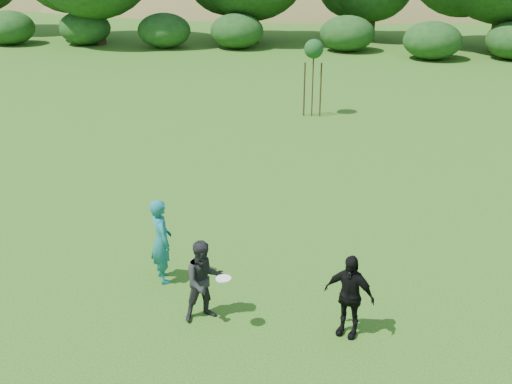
% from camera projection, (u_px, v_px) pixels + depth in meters
% --- Properties ---
extents(ground, '(120.00, 120.00, 0.00)m').
position_uv_depth(ground, '(233.00, 307.00, 12.07)').
color(ground, '#19470C').
rests_on(ground, ground).
extents(player_teal, '(0.69, 0.76, 1.75)m').
position_uv_depth(player_teal, '(161.00, 241.00, 12.66)').
color(player_teal, '#186B70').
rests_on(player_teal, ground).
extents(player_grey, '(0.95, 0.89, 1.55)m').
position_uv_depth(player_grey, '(204.00, 281.00, 11.43)').
color(player_grey, '#232325').
rests_on(player_grey, ground).
extents(player_black, '(0.98, 0.67, 1.54)m').
position_uv_depth(player_black, '(349.00, 295.00, 10.99)').
color(player_black, black).
rests_on(player_black, ground).
extents(frisbee, '(0.27, 0.27, 0.03)m').
position_uv_depth(frisbee, '(224.00, 279.00, 10.97)').
color(frisbee, white).
rests_on(frisbee, ground).
extents(sapling, '(0.70, 0.70, 2.85)m').
position_uv_depth(sapling, '(314.00, 51.00, 23.14)').
color(sapling, '#362815').
rests_on(sapling, ground).
extents(hillside, '(150.00, 72.00, 52.00)m').
position_uv_depth(hillside, '(329.00, 87.00, 79.23)').
color(hillside, olive).
rests_on(hillside, ground).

